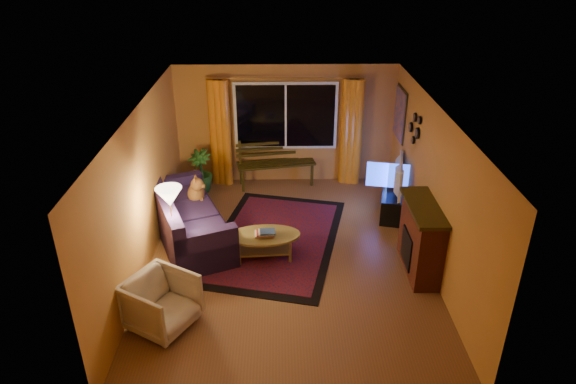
{
  "coord_description": "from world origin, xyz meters",
  "views": [
    {
      "loc": [
        -0.13,
        -7.11,
        4.79
      ],
      "look_at": [
        0.0,
        0.3,
        1.05
      ],
      "focal_mm": 32.0,
      "sensor_mm": 36.0,
      "label": 1
    }
  ],
  "objects_px": {
    "sofa": "(190,216)",
    "floor_lamp": "(173,230)",
    "armchair": "(161,301)",
    "coffee_table": "(264,246)",
    "bench": "(276,174)",
    "tv_console": "(392,201)"
  },
  "relations": [
    {
      "from": "armchair",
      "to": "tv_console",
      "type": "xyz_separation_m",
      "value": [
        3.73,
        3.11,
        -0.17
      ]
    },
    {
      "from": "floor_lamp",
      "to": "coffee_table",
      "type": "distance_m",
      "value": 1.5
    },
    {
      "from": "bench",
      "to": "coffee_table",
      "type": "distance_m",
      "value": 2.75
    },
    {
      "from": "armchair",
      "to": "tv_console",
      "type": "relative_size",
      "value": 0.72
    },
    {
      "from": "armchair",
      "to": "floor_lamp",
      "type": "bearing_deg",
      "value": 33.44
    },
    {
      "from": "coffee_table",
      "to": "tv_console",
      "type": "xyz_separation_m",
      "value": [
        2.39,
        1.47,
        0.03
      ]
    },
    {
      "from": "armchair",
      "to": "floor_lamp",
      "type": "relative_size",
      "value": 0.58
    },
    {
      "from": "bench",
      "to": "coffee_table",
      "type": "height_order",
      "value": "bench"
    },
    {
      "from": "bench",
      "to": "sofa",
      "type": "distance_m",
      "value": 2.64
    },
    {
      "from": "sofa",
      "to": "bench",
      "type": "bearing_deg",
      "value": 33.54
    },
    {
      "from": "coffee_table",
      "to": "armchair",
      "type": "bearing_deg",
      "value": -129.09
    },
    {
      "from": "bench",
      "to": "armchair",
      "type": "height_order",
      "value": "armchair"
    },
    {
      "from": "armchair",
      "to": "floor_lamp",
      "type": "height_order",
      "value": "floor_lamp"
    },
    {
      "from": "bench",
      "to": "coffee_table",
      "type": "xyz_separation_m",
      "value": [
        -0.19,
        -2.74,
        -0.03
      ]
    },
    {
      "from": "sofa",
      "to": "floor_lamp",
      "type": "relative_size",
      "value": 1.66
    },
    {
      "from": "sofa",
      "to": "armchair",
      "type": "relative_size",
      "value": 2.83
    },
    {
      "from": "floor_lamp",
      "to": "sofa",
      "type": "bearing_deg",
      "value": 83.13
    },
    {
      "from": "tv_console",
      "to": "sofa",
      "type": "bearing_deg",
      "value": -153.15
    },
    {
      "from": "armchair",
      "to": "coffee_table",
      "type": "distance_m",
      "value": 2.12
    },
    {
      "from": "bench",
      "to": "armchair",
      "type": "bearing_deg",
      "value": -119.53
    },
    {
      "from": "bench",
      "to": "sofa",
      "type": "bearing_deg",
      "value": -134.59
    },
    {
      "from": "sofa",
      "to": "floor_lamp",
      "type": "distance_m",
      "value": 0.89
    }
  ]
}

